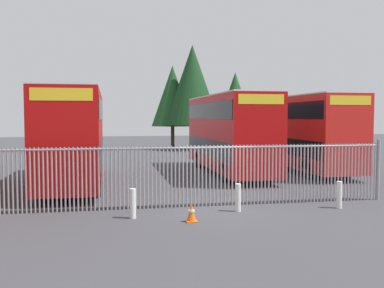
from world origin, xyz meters
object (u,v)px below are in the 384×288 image
double_decker_bus_behind_fence_right (228,131)px  bollard_near_left (133,203)px  double_decker_bus_near_gate (74,134)px  double_decker_bus_behind_fence_left (301,130)px  bollard_center_front (238,198)px  traffic_cone_by_gate (192,213)px  bollard_near_right (339,195)px

double_decker_bus_behind_fence_right → bollard_near_left: size_ratio=11.38×
double_decker_bus_near_gate → double_decker_bus_behind_fence_left: (12.87, 3.17, 0.00)m
bollard_center_front → traffic_cone_by_gate: 2.17m
bollard_near_left → double_decker_bus_behind_fence_right: bearing=59.5°
bollard_near_left → bollard_center_front: (3.57, 0.33, 0.00)m
double_decker_bus_near_gate → double_decker_bus_behind_fence_left: same height
bollard_near_right → traffic_cone_by_gate: bearing=-169.6°
double_decker_bus_behind_fence_right → bollard_near_left: bearing=-120.5°
double_decker_bus_behind_fence_right → bollard_near_left: (-5.95, -10.11, -1.95)m
bollard_near_right → traffic_cone_by_gate: 5.58m
bollard_center_front → traffic_cone_by_gate: bearing=-147.8°
double_decker_bus_near_gate → traffic_cone_by_gate: size_ratio=18.32×
double_decker_bus_behind_fence_left → bollard_center_front: 12.55m
bollard_center_front → bollard_near_left: bearing=-174.7°
bollard_near_left → traffic_cone_by_gate: (1.74, -0.82, -0.19)m
double_decker_bus_behind_fence_right → bollard_near_right: size_ratio=11.38×
double_decker_bus_behind_fence_left → traffic_cone_by_gate: (-8.82, -11.39, -2.13)m
double_decker_bus_behind_fence_left → double_decker_bus_near_gate: bearing=-166.2°
double_decker_bus_near_gate → bollard_near_left: bearing=-72.6°
double_decker_bus_near_gate → bollard_near_left: double_decker_bus_near_gate is taller
double_decker_bus_behind_fence_left → double_decker_bus_behind_fence_right: (-4.61, -0.46, 0.00)m
double_decker_bus_near_gate → bollard_near_right: bearing=-37.1°
bollard_near_left → double_decker_bus_behind_fence_left: bearing=45.0°
double_decker_bus_behind_fence_left → bollard_near_left: (-10.56, -10.57, -1.95)m
double_decker_bus_behind_fence_right → bollard_near_right: (1.28, -9.92, -1.95)m
bollard_center_front → traffic_cone_by_gate: size_ratio=1.61×
double_decker_bus_near_gate → bollard_near_right: size_ratio=11.38×
bollard_near_left → bollard_center_front: size_ratio=1.00×
traffic_cone_by_gate → bollard_near_left: bearing=154.8°
bollard_near_right → traffic_cone_by_gate: (-5.49, -1.00, -0.19)m
double_decker_bus_behind_fence_left → traffic_cone_by_gate: double_decker_bus_behind_fence_left is taller
double_decker_bus_near_gate → bollard_center_front: size_ratio=11.38×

